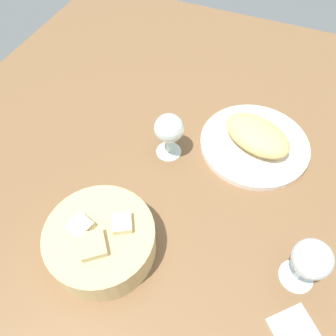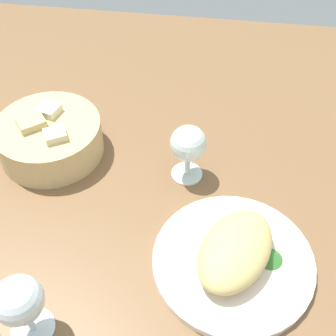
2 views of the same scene
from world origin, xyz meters
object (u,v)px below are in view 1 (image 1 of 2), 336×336
Objects in this scene: wine_glass_near at (169,130)px; bread_basket at (101,241)px; wine_glass_far at (311,260)px; plate at (254,144)px.

bread_basket is at bearing 84.95° from wine_glass_near.
plate is at bearing -62.13° from wine_glass_far.
wine_glass_near is at bearing -29.28° from wine_glass_far.
wine_glass_near is (17.68, 9.18, 6.64)cm from plate.
wine_glass_far is (-14.35, 27.14, 7.27)cm from plate.
wine_glass_far is at bearing 117.87° from plate.
wine_glass_near is at bearing 27.44° from plate.
bread_basket is 1.76× the size of wine_glass_near.
wine_glass_far is at bearing -166.22° from bread_basket.
wine_glass_near is 0.93× the size of wine_glass_far.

